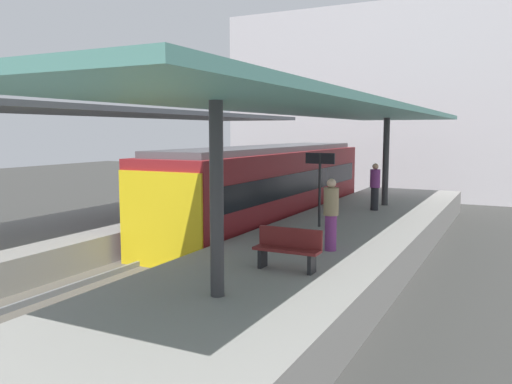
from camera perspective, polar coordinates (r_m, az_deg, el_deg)
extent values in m
plane|color=#383835|center=(15.46, -6.97, -7.79)|extent=(80.00, 80.00, 0.00)
cube|color=gray|center=(17.70, -17.31, -4.54)|extent=(4.40, 28.00, 1.00)
cube|color=gray|center=(13.65, 6.52, -7.56)|extent=(4.40, 28.00, 1.00)
cube|color=#59544C|center=(15.43, -6.97, -7.43)|extent=(3.20, 28.00, 0.20)
cube|color=slate|center=(15.80, -9.17, -6.50)|extent=(0.08, 28.00, 0.14)
cube|color=slate|center=(15.02, -4.68, -7.13)|extent=(0.08, 28.00, 0.14)
cube|color=maroon|center=(19.69, 1.49, 0.26)|extent=(2.70, 13.48, 2.90)
cube|color=yellow|center=(13.95, -10.48, -3.12)|extent=(2.65, 0.08, 2.60)
cube|color=black|center=(20.27, -2.01, 1.43)|extent=(0.04, 12.40, 0.76)
cube|color=black|center=(19.11, 5.22, 1.09)|extent=(0.04, 12.40, 0.76)
cube|color=#515156|center=(19.58, 1.51, 4.77)|extent=(2.16, 12.81, 0.20)
cylinder|color=#333335|center=(23.54, -4.36, 3.85)|extent=(0.24, 0.24, 3.40)
cube|color=#3D4247|center=(18.42, -14.69, 8.42)|extent=(4.18, 21.00, 0.16)
cylinder|color=#333335|center=(8.87, -4.33, -0.88)|extent=(0.24, 0.24, 3.36)
cylinder|color=#333335|center=(20.67, 14.03, 3.23)|extent=(0.24, 0.24, 3.36)
cube|color=slate|center=(14.57, 8.65, 8.93)|extent=(4.18, 21.00, 0.16)
cube|color=black|center=(11.01, 0.72, -7.23)|extent=(0.08, 0.32, 0.40)
cube|color=black|center=(10.59, 6.13, -7.83)|extent=(0.08, 0.32, 0.40)
cube|color=maroon|center=(10.73, 3.38, -6.34)|extent=(1.40, 0.40, 0.06)
cube|color=maroon|center=(10.84, 3.77, -4.97)|extent=(1.40, 0.06, 0.40)
cylinder|color=#262628|center=(15.61, 6.99, 0.19)|extent=(0.08, 0.08, 2.20)
cube|color=black|center=(15.53, 7.04, 3.68)|extent=(0.90, 0.06, 0.32)
cylinder|color=#7A337A|center=(12.61, 8.18, -4.45)|extent=(0.28, 0.28, 0.86)
cylinder|color=#998460|center=(12.49, 8.24, -1.03)|extent=(0.36, 0.36, 0.66)
sphere|color=beige|center=(12.44, 8.27, 0.97)|extent=(0.22, 0.22, 0.22)
cylinder|color=#232328|center=(19.33, 12.86, -0.73)|extent=(0.28, 0.28, 0.83)
cylinder|color=#7A337A|center=(19.25, 12.92, 1.45)|extent=(0.36, 0.36, 0.65)
sphere|color=tan|center=(19.22, 12.95, 2.75)|extent=(0.22, 0.22, 0.22)
cube|color=#B7B2B7|center=(33.38, 13.56, 9.31)|extent=(18.00, 6.00, 11.00)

